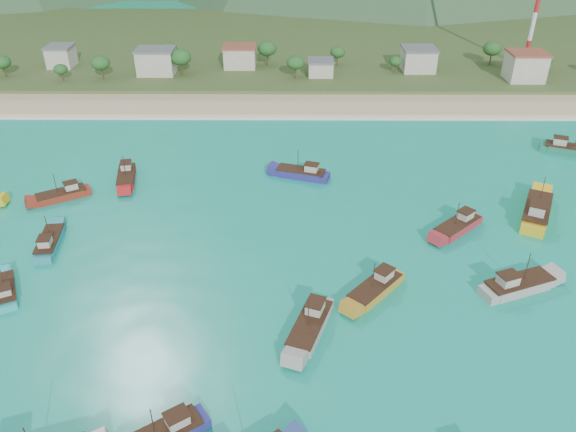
{
  "coord_description": "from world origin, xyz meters",
  "views": [
    {
      "loc": [
        7.61,
        -61.49,
        51.29
      ],
      "look_at": [
        7.18,
        18.0,
        3.0
      ],
      "focal_mm": 35.0,
      "sensor_mm": 36.0,
      "label": 1
    }
  ],
  "objects_px": {
    "boat_6": "(302,174)",
    "boat_27": "(63,195)",
    "boat_21": "(375,289)",
    "boat_3": "(7,291)",
    "boat_1": "(536,212)",
    "boat_24": "(310,327)",
    "boat_10": "(127,177)",
    "boat_5": "(50,243)",
    "boat_26": "(458,227)",
    "boat_23": "(569,150)",
    "boat_16": "(517,286)"
  },
  "relations": [
    {
      "from": "boat_10",
      "to": "boat_21",
      "type": "xyz_separation_m",
      "value": [
        44.39,
        -34.6,
        0.02
      ]
    },
    {
      "from": "boat_21",
      "to": "boat_27",
      "type": "xyz_separation_m",
      "value": [
        -54.44,
        27.36,
        -0.08
      ]
    },
    {
      "from": "boat_10",
      "to": "boat_23",
      "type": "distance_m",
      "value": 93.0
    },
    {
      "from": "boat_6",
      "to": "boat_24",
      "type": "distance_m",
      "value": 44.11
    },
    {
      "from": "boat_6",
      "to": "boat_23",
      "type": "distance_m",
      "value": 58.77
    },
    {
      "from": "boat_21",
      "to": "boat_5",
      "type": "bearing_deg",
      "value": 28.85
    },
    {
      "from": "boat_5",
      "to": "boat_24",
      "type": "relative_size",
      "value": 0.86
    },
    {
      "from": "boat_26",
      "to": "boat_23",
      "type": "bearing_deg",
      "value": -87.81
    },
    {
      "from": "boat_10",
      "to": "boat_3",
      "type": "bearing_deg",
      "value": 65.98
    },
    {
      "from": "boat_27",
      "to": "boat_16",
      "type": "bearing_deg",
      "value": -140.72
    },
    {
      "from": "boat_10",
      "to": "boat_21",
      "type": "bearing_deg",
      "value": 131.43
    },
    {
      "from": "boat_5",
      "to": "boat_26",
      "type": "relative_size",
      "value": 1.02
    },
    {
      "from": "boat_1",
      "to": "boat_24",
      "type": "distance_m",
      "value": 49.67
    },
    {
      "from": "boat_3",
      "to": "boat_27",
      "type": "relative_size",
      "value": 0.89
    },
    {
      "from": "boat_6",
      "to": "boat_5",
      "type": "bearing_deg",
      "value": 138.45
    },
    {
      "from": "boat_24",
      "to": "boat_26",
      "type": "bearing_deg",
      "value": -116.24
    },
    {
      "from": "boat_3",
      "to": "boat_26",
      "type": "distance_m",
      "value": 70.84
    },
    {
      "from": "boat_6",
      "to": "boat_21",
      "type": "height_order",
      "value": "boat_6"
    },
    {
      "from": "boat_1",
      "to": "boat_26",
      "type": "xyz_separation_m",
      "value": [
        -14.81,
        -4.32,
        -0.32
      ]
    },
    {
      "from": "boat_10",
      "to": "boat_27",
      "type": "height_order",
      "value": "boat_10"
    },
    {
      "from": "boat_5",
      "to": "boat_21",
      "type": "xyz_separation_m",
      "value": [
        50.98,
        -11.55,
        0.09
      ]
    },
    {
      "from": "boat_1",
      "to": "boat_16",
      "type": "bearing_deg",
      "value": -90.65
    },
    {
      "from": "boat_3",
      "to": "boat_26",
      "type": "height_order",
      "value": "boat_26"
    },
    {
      "from": "boat_1",
      "to": "boat_6",
      "type": "relative_size",
      "value": 1.25
    },
    {
      "from": "boat_6",
      "to": "boat_10",
      "type": "height_order",
      "value": "boat_6"
    },
    {
      "from": "boat_3",
      "to": "boat_27",
      "type": "bearing_deg",
      "value": 66.88
    },
    {
      "from": "boat_21",
      "to": "boat_24",
      "type": "height_order",
      "value": "boat_24"
    },
    {
      "from": "boat_3",
      "to": "boat_5",
      "type": "xyz_separation_m",
      "value": [
        1.77,
        12.07,
        0.13
      ]
    },
    {
      "from": "boat_6",
      "to": "boat_27",
      "type": "relative_size",
      "value": 1.12
    },
    {
      "from": "boat_24",
      "to": "boat_23",
      "type": "bearing_deg",
      "value": -116.06
    },
    {
      "from": "boat_1",
      "to": "boat_24",
      "type": "bearing_deg",
      "value": -118.2
    },
    {
      "from": "boat_3",
      "to": "boat_21",
      "type": "height_order",
      "value": "boat_21"
    },
    {
      "from": "boat_1",
      "to": "boat_27",
      "type": "relative_size",
      "value": 1.4
    },
    {
      "from": "boat_1",
      "to": "boat_10",
      "type": "height_order",
      "value": "boat_1"
    },
    {
      "from": "boat_6",
      "to": "boat_24",
      "type": "height_order",
      "value": "boat_24"
    },
    {
      "from": "boat_5",
      "to": "boat_10",
      "type": "distance_m",
      "value": 23.97
    },
    {
      "from": "boat_24",
      "to": "boat_26",
      "type": "relative_size",
      "value": 1.18
    },
    {
      "from": "boat_10",
      "to": "boat_26",
      "type": "height_order",
      "value": "boat_26"
    },
    {
      "from": "boat_3",
      "to": "boat_21",
      "type": "relative_size",
      "value": 0.88
    },
    {
      "from": "boat_3",
      "to": "boat_16",
      "type": "height_order",
      "value": "boat_16"
    },
    {
      "from": "boat_6",
      "to": "boat_26",
      "type": "height_order",
      "value": "boat_6"
    },
    {
      "from": "boat_10",
      "to": "boat_16",
      "type": "distance_m",
      "value": 73.21
    },
    {
      "from": "boat_21",
      "to": "boat_27",
      "type": "distance_m",
      "value": 60.93
    },
    {
      "from": "boat_3",
      "to": "boat_21",
      "type": "xyz_separation_m",
      "value": [
        52.75,
        0.52,
        0.22
      ]
    },
    {
      "from": "boat_10",
      "to": "boat_24",
      "type": "relative_size",
      "value": 0.92
    },
    {
      "from": "boat_6",
      "to": "boat_16",
      "type": "bearing_deg",
      "value": -121.86
    },
    {
      "from": "boat_21",
      "to": "boat_27",
      "type": "height_order",
      "value": "boat_21"
    },
    {
      "from": "boat_10",
      "to": "boat_24",
      "type": "height_order",
      "value": "boat_24"
    },
    {
      "from": "boat_21",
      "to": "boat_23",
      "type": "distance_m",
      "value": 67.44
    },
    {
      "from": "boat_6",
      "to": "boat_21",
      "type": "bearing_deg",
      "value": -147.17
    }
  ]
}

